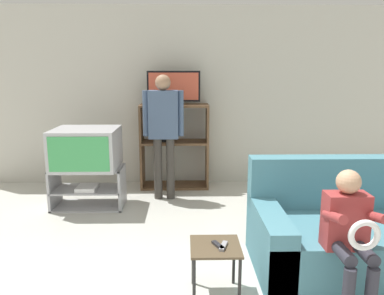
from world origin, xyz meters
The scene contains 11 objects.
wall_back centered at (0.00, 3.92, 1.30)m, with size 6.40×0.06×2.60m.
tv_stand centered at (-1.16, 2.84, 0.25)m, with size 0.88×0.46×0.51m.
television_main centered at (-1.16, 2.84, 0.75)m, with size 0.77×0.68×0.49m.
media_shelf centered at (-0.10, 3.65, 0.62)m, with size 0.98×0.40×1.22m.
television_flat centered at (-0.10, 3.63, 1.44)m, with size 0.74×0.20×0.47m.
snack_table centered at (0.28, 0.91, 0.35)m, with size 0.37×0.37×0.41m.
remote_control_black centered at (0.30, 0.89, 0.42)m, with size 0.04×0.14×0.02m, color #232328.
remote_control_white centered at (0.33, 0.88, 0.42)m, with size 0.04×0.14×0.02m, color gray.
couch centered at (1.58, 1.30, 0.30)m, with size 1.86×0.99×0.91m.
person_standing_adult centered at (-0.22, 3.14, 0.99)m, with size 0.53×0.20×1.64m.
person_seated_child centered at (1.19, 0.73, 0.60)m, with size 0.33×0.43×1.01m.
Camera 1 is at (0.05, -1.66, 1.68)m, focal length 35.00 mm.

